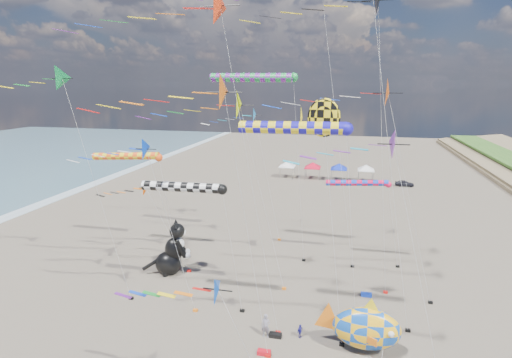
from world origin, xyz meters
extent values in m
cone|color=#F13913|center=(-1.63, 9.42, 22.69)|extent=(2.61, 2.80, 2.88)
cylinder|color=#B2B2B2|center=(-0.13, 9.42, 11.35)|extent=(3.03, 0.02, 22.70)
cube|color=black|center=(1.37, 9.42, 0.10)|extent=(0.36, 0.24, 0.20)
cone|color=blue|center=(0.10, 0.78, 8.18)|extent=(1.57, 1.68, 1.73)
cone|color=#C74910|center=(9.64, 16.52, 17.38)|extent=(2.34, 2.50, 2.58)
cylinder|color=#B2B2B2|center=(11.38, 16.52, 8.69)|extent=(3.50, 0.02, 17.38)
cube|color=black|center=(13.11, 16.52, 0.10)|extent=(0.36, 0.24, 0.20)
cone|color=#D85E15|center=(-0.54, 6.75, 17.59)|extent=(2.26, 2.42, 2.50)
cylinder|color=#B2B2B2|center=(0.31, 6.75, 8.80)|extent=(1.73, 0.02, 17.59)
cube|color=black|center=(1.17, 6.75, 0.10)|extent=(0.36, 0.24, 0.20)
cone|color=#217DC0|center=(-3.37, 27.41, 14.61)|extent=(1.71, 1.83, 1.88)
cylinder|color=#B2B2B2|center=(-2.56, 27.41, 7.30)|extent=(1.65, 0.02, 14.61)
cube|color=black|center=(-1.75, 27.41, 0.10)|extent=(0.36, 0.24, 0.20)
cylinder|color=#B2B2B2|center=(8.69, 17.42, 12.14)|extent=(1.76, 0.02, 24.27)
cube|color=black|center=(9.56, 17.42, 0.10)|extent=(0.36, 0.24, 0.20)
cone|color=#DF4C01|center=(-11.65, 17.26, 8.07)|extent=(1.50, 1.61, 1.65)
cylinder|color=#B2B2B2|center=(-10.29, 17.26, 4.03)|extent=(2.73, 0.02, 8.08)
cube|color=black|center=(-8.94, 17.26, 0.10)|extent=(0.36, 0.24, 0.20)
cone|color=#0F843A|center=(-15.50, 11.32, 18.49)|extent=(2.05, 2.19, 2.26)
cylinder|color=#B2B2B2|center=(-13.65, 11.32, 9.24)|extent=(3.72, 0.02, 18.49)
cube|color=black|center=(-11.80, 11.32, 0.10)|extent=(0.36, 0.24, 0.20)
cylinder|color=#B2B2B2|center=(5.59, 22.04, 13.50)|extent=(2.24, 0.02, 27.00)
cube|color=black|center=(6.70, 22.04, 0.10)|extent=(0.36, 0.24, 0.20)
cone|color=#E4FF06|center=(-1.34, 16.01, 16.38)|extent=(2.46, 2.63, 2.71)
cylinder|color=#B2B2B2|center=(-0.31, 16.01, 8.19)|extent=(2.08, 0.02, 16.38)
cube|color=black|center=(0.72, 16.01, 0.10)|extent=(0.36, 0.24, 0.20)
cone|color=blue|center=(-9.02, 10.82, 13.32)|extent=(1.75, 1.87, 1.93)
cylinder|color=#B2B2B2|center=(-7.37, 10.82, 6.66)|extent=(3.33, 0.02, 13.33)
cube|color=black|center=(-5.71, 10.82, 0.10)|extent=(0.36, 0.24, 0.20)
cone|color=purple|center=(8.49, 4.07, 15.01)|extent=(1.67, 1.79, 1.85)
cylinder|color=#B2B2B2|center=(10.16, 4.07, 7.51)|extent=(3.36, 0.02, 15.02)
cylinder|color=#B2B2B2|center=(8.78, 11.94, 12.42)|extent=(3.98, 0.02, 24.84)
cube|color=black|center=(10.75, 11.94, 0.10)|extent=(0.36, 0.24, 0.20)
cylinder|color=black|center=(-6.77, 11.65, 10.19)|extent=(6.55, 0.77, 0.77)
sphere|color=black|center=(-3.50, 11.65, 10.19)|extent=(0.81, 0.81, 0.81)
cylinder|color=#B2B2B2|center=(-2.75, 11.65, 5.09)|extent=(1.52, 0.02, 10.19)
cube|color=black|center=(-2.00, 11.65, 0.10)|extent=(0.36, 0.24, 0.20)
cylinder|color=#E81045|center=(6.66, 23.09, 8.53)|extent=(5.97, 0.58, 0.58)
sphere|color=#E81045|center=(9.64, 23.09, 8.53)|extent=(0.61, 0.61, 0.61)
cylinder|color=#B2B2B2|center=(10.39, 23.09, 4.26)|extent=(1.52, 0.02, 8.53)
cube|color=black|center=(11.14, 23.09, 0.10)|extent=(0.36, 0.24, 0.20)
cylinder|color=#1912B4|center=(1.99, 9.93, 15.20)|extent=(7.08, 0.84, 0.84)
sphere|color=#1912B4|center=(5.53, 9.93, 15.20)|extent=(0.88, 0.88, 0.88)
cylinder|color=#B2B2B2|center=(6.28, 9.93, 7.60)|extent=(1.52, 0.02, 15.20)
cube|color=black|center=(7.03, 9.93, 0.10)|extent=(0.36, 0.24, 0.20)
cylinder|color=#FF4F15|center=(-17.12, 20.76, 10.63)|extent=(7.60, 0.78, 0.78)
sphere|color=#FF4F15|center=(-13.32, 20.76, 10.63)|extent=(0.82, 0.82, 0.82)
cylinder|color=#B2B2B2|center=(-12.57, 20.76, 5.32)|extent=(1.52, 0.02, 10.64)
cube|color=black|center=(-11.82, 20.76, 0.10)|extent=(0.36, 0.24, 0.20)
cylinder|color=green|center=(-3.90, 22.37, 18.62)|extent=(8.32, 0.86, 0.86)
sphere|color=green|center=(0.25, 22.37, 18.62)|extent=(0.90, 0.90, 0.90)
cylinder|color=#B2B2B2|center=(1.00, 22.37, 9.31)|extent=(1.52, 0.02, 18.63)
cube|color=black|center=(1.75, 22.37, 0.10)|extent=(0.36, 0.24, 0.20)
ellipsoid|color=yellow|center=(3.99, 11.10, 15.79)|extent=(2.20, 0.40, 2.64)
cone|color=yellow|center=(2.49, 11.10, 15.79)|extent=(0.12, 1.80, 1.80)
cylinder|color=#B2B2B2|center=(4.99, 10.10, 7.90)|extent=(2.03, 2.03, 15.80)
cube|color=black|center=(5.99, 9.10, 0.10)|extent=(0.36, 0.24, 0.20)
ellipsoid|color=#124DB3|center=(7.55, 8.60, 1.93)|extent=(4.80, 2.60, 3.03)
cone|color=orange|center=(4.92, 8.60, 1.93)|extent=(2.21, 0.51, 2.23)
cone|color=yellow|center=(7.75, 8.60, 3.45)|extent=(1.61, 0.39, 1.62)
cylinder|color=#B2B2B2|center=(8.66, 8.10, 0.71)|extent=(0.26, 1.04, 1.45)
imported|color=gray|center=(0.55, 8.86, 0.90)|extent=(0.68, 0.47, 1.80)
imported|color=navy|center=(2.99, 9.38, 0.52)|extent=(0.52, 0.65, 1.03)
cube|color=black|center=(1.26, 8.99, 0.15)|extent=(0.90, 0.44, 0.30)
cube|color=blue|center=(7.89, 16.50, 0.15)|extent=(0.90, 0.44, 0.30)
cube|color=red|center=(0.85, 6.91, 0.15)|extent=(0.90, 0.44, 0.30)
cube|color=white|center=(-6.00, 60.00, 2.25)|extent=(3.00, 3.00, 0.15)
pyramid|color=white|center=(-6.00, 60.00, 3.30)|extent=(4.20, 4.20, 1.00)
cylinder|color=#999999|center=(-7.30, 58.70, 1.10)|extent=(0.08, 0.08, 2.20)
cylinder|color=#999999|center=(-4.70, 58.70, 1.10)|extent=(0.08, 0.08, 2.20)
cylinder|color=#999999|center=(-7.30, 61.30, 1.10)|extent=(0.08, 0.08, 2.20)
cylinder|color=#999999|center=(-4.70, 61.30, 1.10)|extent=(0.08, 0.08, 2.20)
cube|color=red|center=(-1.00, 60.00, 2.25)|extent=(3.00, 3.00, 0.15)
pyramid|color=red|center=(-1.00, 60.00, 3.30)|extent=(4.20, 4.20, 1.00)
cylinder|color=#999999|center=(-2.30, 58.70, 1.10)|extent=(0.08, 0.08, 2.20)
cylinder|color=#999999|center=(0.30, 58.70, 1.10)|extent=(0.08, 0.08, 2.20)
cylinder|color=#999999|center=(-2.30, 61.30, 1.10)|extent=(0.08, 0.08, 2.20)
cylinder|color=#999999|center=(0.30, 61.30, 1.10)|extent=(0.08, 0.08, 2.20)
cube|color=#1228BD|center=(4.00, 60.00, 2.25)|extent=(3.00, 3.00, 0.15)
pyramid|color=#1228BD|center=(4.00, 60.00, 3.30)|extent=(4.20, 4.20, 1.00)
cylinder|color=#999999|center=(2.70, 58.70, 1.10)|extent=(0.08, 0.08, 2.20)
cylinder|color=#999999|center=(5.30, 58.70, 1.10)|extent=(0.08, 0.08, 2.20)
cylinder|color=#999999|center=(2.70, 61.30, 1.10)|extent=(0.08, 0.08, 2.20)
cylinder|color=#999999|center=(5.30, 61.30, 1.10)|extent=(0.08, 0.08, 2.20)
cube|color=white|center=(9.00, 60.00, 2.25)|extent=(3.00, 3.00, 0.15)
pyramid|color=white|center=(9.00, 60.00, 3.30)|extent=(4.20, 4.20, 1.00)
cylinder|color=#999999|center=(7.70, 58.70, 1.10)|extent=(0.08, 0.08, 2.20)
cylinder|color=#999999|center=(10.30, 58.70, 1.10)|extent=(0.08, 0.08, 2.20)
cylinder|color=#999999|center=(7.70, 61.30, 1.10)|extent=(0.08, 0.08, 2.20)
cylinder|color=#999999|center=(10.30, 61.30, 1.10)|extent=(0.08, 0.08, 2.20)
imported|color=#26262D|center=(15.79, 58.00, 0.56)|extent=(3.29, 1.39, 1.11)
camera|label=1|loc=(5.80, -16.31, 17.98)|focal=28.00mm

